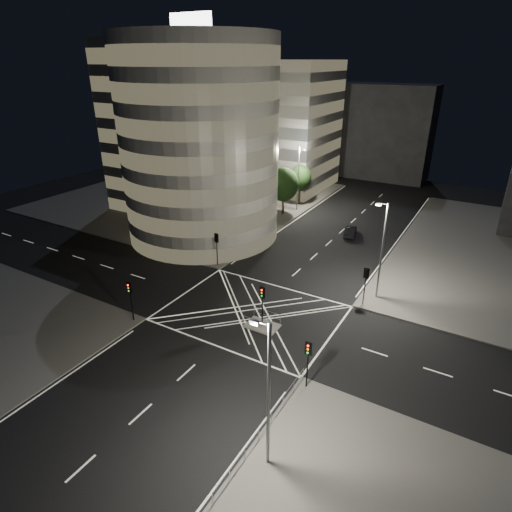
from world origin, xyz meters
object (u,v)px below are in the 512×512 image
Objects in this scene: street_lamp_left_far at (298,177)px; street_lamp_right_far at (382,248)px; traffic_signal_fr at (366,279)px; street_lamp_right_near at (268,392)px; traffic_signal_island at (262,299)px; sedan at (350,231)px; traffic_signal_nl at (130,294)px; traffic_signal_nr at (308,356)px; street_lamp_left_near at (236,208)px; traffic_signal_fl at (217,243)px; central_island at (262,326)px.

street_lamp_left_far is 28.23m from street_lamp_right_far.
street_lamp_right_near is (0.64, -20.80, 2.63)m from traffic_signal_fr.
traffic_signal_island reaches higher than sedan.
street_lamp_right_far is at bearing 105.62° from sedan.
traffic_signal_fr is 0.40× the size of street_lamp_right_far.
sedan is at bearing 71.34° from traffic_signal_nl.
traffic_signal_fr is 13.60m from traffic_signal_nr.
traffic_signal_island is 0.40× the size of street_lamp_left_near.
traffic_signal_fl is 13.62m from traffic_signal_island.
traffic_signal_nr is 31.65m from sedan.
street_lamp_right_far is 17.57m from sedan.
street_lamp_left_far is (-0.64, 23.20, 2.63)m from traffic_signal_fl.
street_lamp_left_near is (-0.64, 18.80, 2.63)m from traffic_signal_nl.
street_lamp_right_far reaches higher than central_island.
street_lamp_right_near reaches higher than traffic_signal_nl.
traffic_signal_nr is at bearing 95.04° from street_lamp_right_near.
traffic_signal_nl is 24.27m from street_lamp_right_far.
traffic_signal_nl and traffic_signal_nr have the same top height.
traffic_signal_fl reaches higher than sedan.
central_island is at bearing -129.33° from traffic_signal_fr.
traffic_signal_nl is 1.00× the size of traffic_signal_fr.
central_island is at bearing -125.30° from street_lamp_right_far.
street_lamp_right_near is (18.87, -26.00, 0.00)m from street_lamp_left_near.
traffic_signal_fl and traffic_signal_nr have the same top height.
traffic_signal_fl is 17.60m from traffic_signal_fr.
traffic_signal_nl is 0.40× the size of street_lamp_right_far.
street_lamp_left_near is at bearing 125.97° from street_lamp_right_near.
traffic_signal_fr is 3.48m from street_lamp_right_far.
street_lamp_right_far is at bearing -9.03° from street_lamp_left_near.
traffic_signal_nr is 0.40× the size of street_lamp_right_far.
sedan is (11.01, -6.07, -4.88)m from street_lamp_left_far.
traffic_signal_nl reaches higher than sedan.
street_lamp_left_far is at bearing 90.00° from street_lamp_left_near.
traffic_signal_fr is (17.60, 0.00, 0.00)m from traffic_signal_fl.
traffic_signal_nr is at bearing -37.93° from traffic_signal_island.
traffic_signal_island is at bearing 26.14° from traffic_signal_nl.
traffic_signal_island is at bearing -125.30° from street_lamp_right_far.
traffic_signal_nr is (0.00, -13.60, 0.00)m from traffic_signal_fr.
street_lamp_left_near is 1.00× the size of street_lamp_right_far.
central_island is 13.91m from traffic_signal_fl.
street_lamp_left_far reaches higher than sedan.
street_lamp_left_near reaches higher than sedan.
traffic_signal_fr is at bearing 0.00° from traffic_signal_fl.
traffic_signal_nl is 17.60m from traffic_signal_nr.
street_lamp_right_far is at bearing 90.00° from street_lamp_right_near.
traffic_signal_nr is at bearing 0.00° from traffic_signal_nl.
street_lamp_left_near is 2.49× the size of sedan.
street_lamp_left_near is at bearing 164.08° from traffic_signal_fr.
traffic_signal_nl is (0.00, -13.60, 0.00)m from traffic_signal_fl.
central_island is at bearing -37.54° from traffic_signal_fl.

